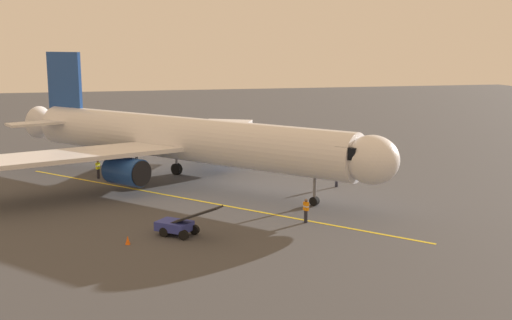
% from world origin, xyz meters
% --- Properties ---
extents(ground_plane, '(220.00, 220.00, 0.00)m').
position_xyz_m(ground_plane, '(0.00, 0.00, 0.00)').
color(ground_plane, '#424244').
extents(apron_lead_in_line, '(26.84, 29.98, 0.01)m').
position_xyz_m(apron_lead_in_line, '(-1.50, 7.82, 0.01)').
color(apron_lead_in_line, yellow).
rests_on(apron_lead_in_line, ground).
extents(airplane, '(32.55, 33.52, 11.50)m').
position_xyz_m(airplane, '(-1.31, 1.61, 4.00)').
color(airplane, white).
rests_on(airplane, ground).
extents(ground_crew_marshaller, '(0.38, 0.46, 1.71)m').
position_xyz_m(ground_crew_marshaller, '(-8.39, 16.23, 0.89)').
color(ground_crew_marshaller, '#23232D').
rests_on(ground_crew_marshaller, ground).
extents(ground_crew_wing_walker, '(0.45, 0.47, 1.71)m').
position_xyz_m(ground_crew_wing_walker, '(5.83, -2.20, 0.89)').
color(ground_crew_wing_walker, '#23232D').
rests_on(ground_crew_wing_walker, ground).
extents(ground_crew_loader, '(0.45, 0.47, 1.71)m').
position_xyz_m(ground_crew_loader, '(-14.44, 6.27, 0.89)').
color(ground_crew_loader, '#23232D').
rests_on(ground_crew_loader, ground).
extents(belt_loader_near_nose, '(4.27, 3.87, 2.32)m').
position_xyz_m(belt_loader_near_nose, '(0.65, 17.10, 0.71)').
color(belt_loader_near_nose, '#2D3899').
rests_on(belt_loader_near_nose, ground).
extents(safety_cone_nose_left, '(0.32, 0.32, 0.55)m').
position_xyz_m(safety_cone_nose_left, '(3.95, 18.22, 0.28)').
color(safety_cone_nose_left, '#F2590F').
rests_on(safety_cone_nose_left, ground).
extents(safety_cone_nose_right, '(0.32, 0.32, 0.55)m').
position_xyz_m(safety_cone_nose_right, '(0.99, 16.29, 0.28)').
color(safety_cone_nose_right, '#F2590F').
rests_on(safety_cone_nose_right, ground).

